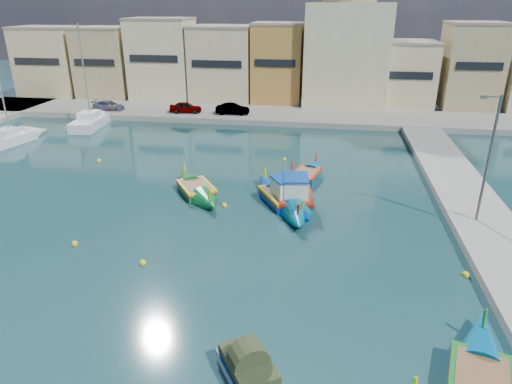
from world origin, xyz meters
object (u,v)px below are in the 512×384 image
(luzzu_cyan_mid, at_px, (306,177))
(luzzu_turquoise_cabin, at_px, (294,197))
(luzzu_green, at_px, (196,190))
(yacht_north, at_px, (96,119))
(yacht_midnorth, at_px, (22,136))
(church_block, at_px, (347,39))
(quay_street_lamp, at_px, (488,159))
(luzzu_blue_cabin, at_px, (282,198))
(tender_near, at_px, (249,370))

(luzzu_cyan_mid, bearing_deg, luzzu_turquoise_cabin, -96.51)
(luzzu_green, bearing_deg, yacht_north, 133.01)
(yacht_north, bearing_deg, luzzu_green, -46.99)
(luzzu_green, distance_m, yacht_north, 24.65)
(yacht_midnorth, bearing_deg, yacht_north, 61.88)
(church_block, height_order, yacht_midnorth, church_block)
(luzzu_turquoise_cabin, relative_size, luzzu_green, 1.37)
(quay_street_lamp, height_order, luzzu_cyan_mid, quay_street_lamp)
(luzzu_blue_cabin, xyz_separation_m, luzzu_green, (-6.19, 0.64, -0.11))
(yacht_north, bearing_deg, luzzu_cyan_mid, -29.85)
(luzzu_turquoise_cabin, bearing_deg, yacht_midnorth, 158.53)
(luzzu_cyan_mid, bearing_deg, yacht_north, 150.15)
(church_block, bearing_deg, luzzu_turquoise_cabin, -96.48)
(church_block, height_order, yacht_north, church_block)
(yacht_north, distance_m, yacht_midnorth, 8.53)
(quay_street_lamp, height_order, yacht_midnorth, yacht_midnorth)
(tender_near, relative_size, yacht_north, 0.28)
(luzzu_blue_cabin, distance_m, tender_near, 15.84)
(luzzu_green, relative_size, yacht_midnorth, 0.74)
(yacht_north, xyz_separation_m, yacht_midnorth, (-4.02, -7.53, -0.05))
(church_block, distance_m, tender_near, 48.97)
(luzzu_blue_cabin, relative_size, luzzu_cyan_mid, 1.09)
(quay_street_lamp, distance_m, luzzu_turquoise_cabin, 11.92)
(luzzu_blue_cabin, relative_size, yacht_north, 0.74)
(luzzu_green, xyz_separation_m, yacht_midnorth, (-20.83, 10.50, 0.14))
(yacht_north, relative_size, yacht_midnorth, 1.12)
(luzzu_blue_cabin, distance_m, yacht_north, 29.62)
(luzzu_turquoise_cabin, xyz_separation_m, luzzu_cyan_mid, (0.52, 4.51, -0.16))
(church_block, xyz_separation_m, luzzu_blue_cabin, (-4.48, -32.32, -8.04))
(church_block, relative_size, tender_near, 5.95)
(tender_near, bearing_deg, quay_street_lamp, 51.00)
(quay_street_lamp, distance_m, luzzu_green, 18.71)
(luzzu_blue_cabin, bearing_deg, luzzu_green, 174.08)
(luzzu_blue_cabin, xyz_separation_m, luzzu_cyan_mid, (1.34, 4.69, -0.14))
(yacht_midnorth, bearing_deg, luzzu_turquoise_cabin, -21.47)
(luzzu_green, bearing_deg, luzzu_blue_cabin, -5.92)
(yacht_north, height_order, yacht_midnorth, yacht_north)
(church_block, relative_size, yacht_north, 1.66)
(church_block, distance_m, yacht_midnorth, 38.79)
(luzzu_turquoise_cabin, relative_size, yacht_midnorth, 1.00)
(luzzu_blue_cabin, height_order, luzzu_cyan_mid, luzzu_blue_cabin)
(yacht_north, bearing_deg, quay_street_lamp, -30.23)
(tender_near, bearing_deg, church_block, 85.24)
(luzzu_turquoise_cabin, distance_m, luzzu_blue_cabin, 0.84)
(quay_street_lamp, distance_m, yacht_north, 40.61)
(luzzu_turquoise_cabin, bearing_deg, church_block, 83.52)
(church_block, xyz_separation_m, quay_street_lamp, (7.44, -34.00, -4.07))
(quay_street_lamp, bearing_deg, tender_near, -129.00)
(church_block, distance_m, luzzu_green, 34.40)
(luzzu_green, height_order, yacht_north, yacht_north)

